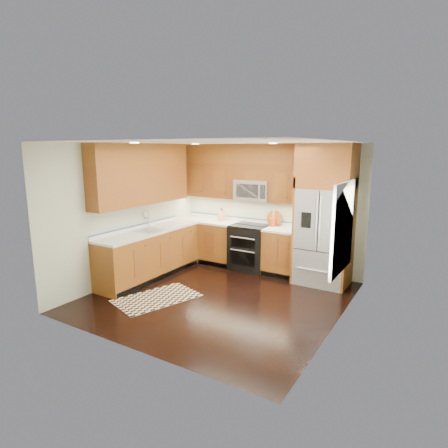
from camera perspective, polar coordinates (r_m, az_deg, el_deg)
The scene contains 16 objects.
ground at distance 6.54m, azimuth -0.95°, elevation -11.08°, with size 4.00×4.00×0.00m, color black.
wall_back at distance 7.90m, azimuth 6.78°, elevation 2.58°, with size 4.00×0.02×2.60m, color beige.
wall_left at distance 7.41m, azimuth -14.20°, elevation 1.73°, with size 0.02×4.00×2.60m, color beige.
wall_right at distance 5.39m, azimuth 17.31°, elevation -1.99°, with size 0.02×4.00×2.60m, color beige.
window at distance 5.56m, azimuth 17.65°, elevation -0.55°, with size 0.04×1.10×1.30m.
base_cabinets at distance 7.76m, azimuth -5.13°, elevation -3.97°, with size 2.85×3.00×0.90m.
countertop at distance 7.66m, azimuth -3.83°, elevation -0.54°, with size 2.86×3.01×0.04m.
upper_cabinets at distance 7.60m, azimuth -4.00°, elevation 7.79°, with size 2.85×3.00×1.15m.
range at distance 7.88m, azimuth 3.98°, elevation -3.56°, with size 0.76×0.67×0.95m.
microwave at distance 7.78m, azimuth 4.54°, elevation 5.16°, with size 0.76×0.40×0.42m.
refrigerator at distance 7.11m, azimuth 15.09°, elevation 1.32°, with size 0.98×0.75×2.60m.
sink_faucet at distance 7.44m, azimuth -11.40°, elevation -0.52°, with size 0.54×0.44×0.37m.
rug at distance 6.59m, azimuth -10.19°, elevation -11.05°, with size 0.82×1.37×0.01m, color black.
knife_block at distance 8.27m, azimuth -0.36°, elevation 1.32°, with size 0.13×0.16×0.28m.
utensil_crock at distance 7.70m, azimuth 7.46°, elevation 0.55°, with size 0.15×0.15×0.36m.
cutting_board at distance 7.78m, azimuth 7.63°, elevation -0.19°, with size 0.33×0.33×0.02m, color brown.
Camera 1 is at (3.23, -5.11, 2.50)m, focal length 30.00 mm.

